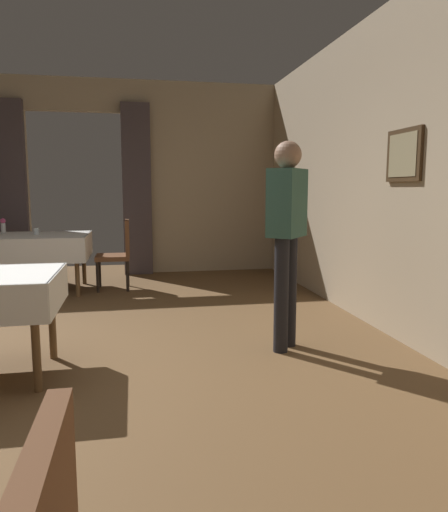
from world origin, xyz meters
TOP-DOWN VIEW (x-y plane):
  - ground at (0.00, 0.00)m, footprint 10.08×10.08m
  - wall_right at (3.20, -0.00)m, footprint 0.16×8.40m
  - wall_back at (0.00, 4.18)m, footprint 6.40×0.27m
  - dining_table_far at (-0.52, 2.95)m, footprint 1.57×1.07m
  - chair_far_right at (0.65, 2.92)m, footprint 0.44×0.44m
  - flower_vase_far at (-0.87, 3.31)m, footprint 0.07×0.07m
  - glass_far_b at (-0.39, 2.95)m, footprint 0.07×0.07m
  - person_waiter_by_doorway at (2.08, 0.16)m, footprint 0.40×0.42m

SIDE VIEW (x-z plane):
  - ground at x=0.00m, z-range 0.00..0.00m
  - chair_far_right at x=0.65m, z-range 0.05..0.98m
  - dining_table_far at x=-0.52m, z-range 0.28..1.03m
  - glass_far_b at x=-0.39m, z-range 0.75..0.84m
  - flower_vase_far at x=-0.87m, z-range 0.76..0.96m
  - person_waiter_by_doorway at x=2.08m, z-range 0.16..1.88m
  - wall_right at x=3.20m, z-range 0.00..3.00m
  - wall_back at x=0.00m, z-range 0.02..3.02m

